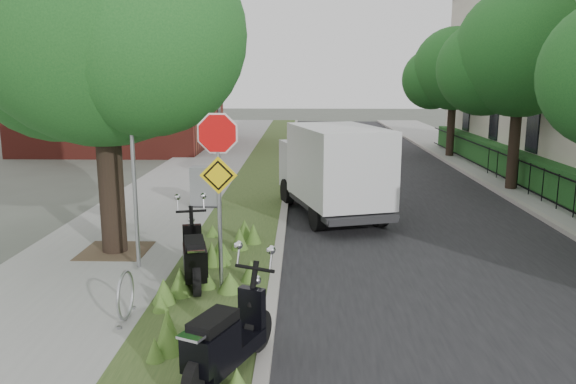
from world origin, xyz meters
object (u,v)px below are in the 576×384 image
scooter_near (195,262)px  utility_cabinet (205,187)px  sign_assembly (218,166)px  box_truck (333,167)px  scooter_far (222,348)px

scooter_near → utility_cabinet: (-0.90, 6.35, 0.10)m
sign_assembly → box_truck: (2.23, 5.80, -0.93)m
sign_assembly → scooter_near: bearing=156.9°
box_truck → scooter_near: bearing=-116.0°
scooter_near → utility_cabinet: 6.42m
sign_assembly → utility_cabinet: size_ratio=2.82×
scooter_near → box_truck: size_ratio=0.38×
utility_cabinet → sign_assembly: bearing=-78.0°
sign_assembly → box_truck: 6.28m
sign_assembly → scooter_far: bearing=-81.6°
sign_assembly → scooter_near: sign_assembly is taller
sign_assembly → scooter_far: size_ratio=1.76×
scooter_near → utility_cabinet: bearing=98.1°
box_truck → utility_cabinet: 3.78m
sign_assembly → utility_cabinet: (-1.40, 6.56, -1.66)m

